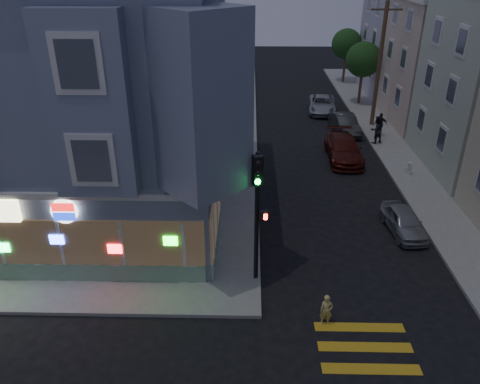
{
  "coord_description": "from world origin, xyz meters",
  "views": [
    {
      "loc": [
        2.51,
        -11.2,
        11.91
      ],
      "look_at": [
        2.11,
        6.52,
        2.93
      ],
      "focal_mm": 35.0,
      "sensor_mm": 36.0,
      "label": 1
    }
  ],
  "objects_px": {
    "utility_pole": "(379,64)",
    "pedestrian_a": "(376,130)",
    "street_tree_far": "(347,44)",
    "traffic_signal": "(258,198)",
    "parked_car_b": "(345,124)",
    "fire_hydrant": "(409,167)",
    "parked_car_d": "(322,104)",
    "parked_car_c": "(344,149)",
    "street_tree_near": "(363,60)",
    "running_child": "(326,310)",
    "parked_car_a": "(404,221)",
    "pedestrian_b": "(380,124)"
  },
  "relations": [
    {
      "from": "utility_pole",
      "to": "parked_car_d",
      "type": "relative_size",
      "value": 1.89
    },
    {
      "from": "running_child",
      "to": "pedestrian_b",
      "type": "relative_size",
      "value": 0.75
    },
    {
      "from": "parked_car_b",
      "to": "street_tree_far",
      "type": "bearing_deg",
      "value": 73.82
    },
    {
      "from": "street_tree_near",
      "to": "running_child",
      "type": "relative_size",
      "value": 4.24
    },
    {
      "from": "parked_car_d",
      "to": "pedestrian_a",
      "type": "bearing_deg",
      "value": -64.43
    },
    {
      "from": "fire_hydrant",
      "to": "street_tree_far",
      "type": "bearing_deg",
      "value": 89.75
    },
    {
      "from": "parked_car_c",
      "to": "traffic_signal",
      "type": "xyz_separation_m",
      "value": [
        -5.78,
        -13.06,
        3.13
      ]
    },
    {
      "from": "utility_pole",
      "to": "pedestrian_b",
      "type": "bearing_deg",
      "value": -90.93
    },
    {
      "from": "running_child",
      "to": "traffic_signal",
      "type": "height_order",
      "value": "traffic_signal"
    },
    {
      "from": "fire_hydrant",
      "to": "street_tree_near",
      "type": "bearing_deg",
      "value": 89.61
    },
    {
      "from": "parked_car_a",
      "to": "pedestrian_a",
      "type": "bearing_deg",
      "value": 77.48
    },
    {
      "from": "running_child",
      "to": "traffic_signal",
      "type": "xyz_separation_m",
      "value": [
        -2.47,
        2.37,
        3.25
      ]
    },
    {
      "from": "pedestrian_a",
      "to": "fire_hydrant",
      "type": "bearing_deg",
      "value": 75.16
    },
    {
      "from": "parked_car_c",
      "to": "street_tree_near",
      "type": "bearing_deg",
      "value": 75.27
    },
    {
      "from": "pedestrian_a",
      "to": "parked_car_d",
      "type": "bearing_deg",
      "value": -94.14
    },
    {
      "from": "running_child",
      "to": "parked_car_b",
      "type": "relative_size",
      "value": 0.3
    },
    {
      "from": "street_tree_near",
      "to": "parked_car_d",
      "type": "height_order",
      "value": "street_tree_near"
    },
    {
      "from": "pedestrian_a",
      "to": "pedestrian_b",
      "type": "distance_m",
      "value": 1.68
    },
    {
      "from": "pedestrian_b",
      "to": "parked_car_a",
      "type": "bearing_deg",
      "value": 81.78
    },
    {
      "from": "parked_car_b",
      "to": "fire_hydrant",
      "type": "bearing_deg",
      "value": -78.9
    },
    {
      "from": "utility_pole",
      "to": "running_child",
      "type": "xyz_separation_m",
      "value": [
        -6.71,
        -22.2,
        -4.17
      ]
    },
    {
      "from": "street_tree_near",
      "to": "traffic_signal",
      "type": "height_order",
      "value": "traffic_signal"
    },
    {
      "from": "parked_car_d",
      "to": "fire_hydrant",
      "type": "height_order",
      "value": "parked_car_d"
    },
    {
      "from": "pedestrian_a",
      "to": "traffic_signal",
      "type": "xyz_separation_m",
      "value": [
        -8.48,
        -15.75,
        2.75
      ]
    },
    {
      "from": "street_tree_far",
      "to": "traffic_signal",
      "type": "distance_m",
      "value": 35.1
    },
    {
      "from": "parked_car_a",
      "to": "traffic_signal",
      "type": "xyz_separation_m",
      "value": [
        -7.06,
        -4.05,
        3.28
      ]
    },
    {
      "from": "utility_pole",
      "to": "pedestrian_b",
      "type": "relative_size",
      "value": 5.36
    },
    {
      "from": "parked_car_d",
      "to": "parked_car_c",
      "type": "bearing_deg",
      "value": -83.75
    },
    {
      "from": "street_tree_near",
      "to": "parked_car_c",
      "type": "height_order",
      "value": "street_tree_near"
    },
    {
      "from": "pedestrian_b",
      "to": "running_child",
      "type": "bearing_deg",
      "value": 71.95
    },
    {
      "from": "pedestrian_a",
      "to": "parked_car_d",
      "type": "height_order",
      "value": "pedestrian_a"
    },
    {
      "from": "utility_pole",
      "to": "street_tree_far",
      "type": "relative_size",
      "value": 1.7
    },
    {
      "from": "street_tree_near",
      "to": "fire_hydrant",
      "type": "height_order",
      "value": "street_tree_near"
    },
    {
      "from": "street_tree_near",
      "to": "parked_car_b",
      "type": "distance_m",
      "value": 8.64
    },
    {
      "from": "parked_car_b",
      "to": "parked_car_d",
      "type": "height_order",
      "value": "parked_car_b"
    },
    {
      "from": "utility_pole",
      "to": "parked_car_d",
      "type": "height_order",
      "value": "utility_pole"
    },
    {
      "from": "pedestrian_b",
      "to": "parked_car_b",
      "type": "distance_m",
      "value": 2.56
    },
    {
      "from": "street_tree_near",
      "to": "parked_car_b",
      "type": "xyz_separation_m",
      "value": [
        -2.6,
        -7.57,
        -3.25
      ]
    },
    {
      "from": "pedestrian_b",
      "to": "parked_car_c",
      "type": "height_order",
      "value": "pedestrian_b"
    },
    {
      "from": "pedestrian_a",
      "to": "parked_car_b",
      "type": "height_order",
      "value": "pedestrian_a"
    },
    {
      "from": "running_child",
      "to": "parked_car_a",
      "type": "height_order",
      "value": "running_child"
    },
    {
      "from": "pedestrian_b",
      "to": "traffic_signal",
      "type": "relative_size",
      "value": 0.3
    },
    {
      "from": "traffic_signal",
      "to": "fire_hydrant",
      "type": "distance_m",
      "value": 14.39
    },
    {
      "from": "pedestrian_b",
      "to": "fire_hydrant",
      "type": "xyz_separation_m",
      "value": [
        0.14,
        -6.79,
        -0.42
      ]
    },
    {
      "from": "parked_car_a",
      "to": "traffic_signal",
      "type": "height_order",
      "value": "traffic_signal"
    },
    {
      "from": "utility_pole",
      "to": "pedestrian_a",
      "type": "xyz_separation_m",
      "value": [
        -0.7,
        -4.07,
        -3.68
      ]
    },
    {
      "from": "parked_car_b",
      "to": "traffic_signal",
      "type": "distance_m",
      "value": 19.73
    },
    {
      "from": "street_tree_far",
      "to": "traffic_signal",
      "type": "height_order",
      "value": "traffic_signal"
    },
    {
      "from": "pedestrian_b",
      "to": "parked_car_a",
      "type": "xyz_separation_m",
      "value": [
        -2.07,
        -13.23,
        -0.4
      ]
    },
    {
      "from": "parked_car_c",
      "to": "fire_hydrant",
      "type": "relative_size",
      "value": 6.35
    }
  ]
}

